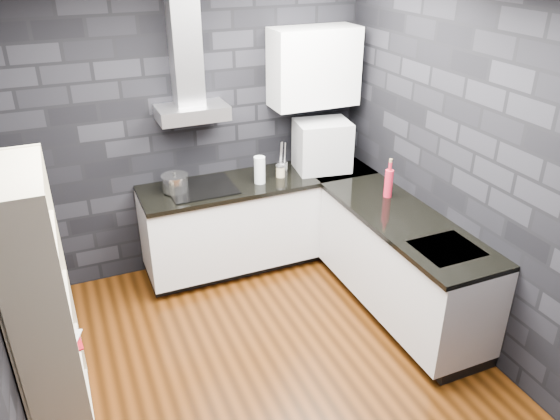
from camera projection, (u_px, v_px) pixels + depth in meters
ground at (261, 357)px, 4.22m from camera, size 3.20×3.20×0.00m
wall_back at (194, 129)px, 4.94m from camera, size 3.20×0.05×2.70m
wall_front at (398, 356)px, 2.27m from camera, size 3.20×0.05×2.70m
wall_right at (456, 164)px, 4.18m from camera, size 0.05×3.20×2.70m
toekick_back at (259, 255)px, 5.47m from camera, size 2.18×0.50×0.10m
toekick_right at (400, 304)px, 4.75m from camera, size 0.50×1.78×0.10m
counter_back_cab at (260, 219)px, 5.24m from camera, size 2.20×0.60×0.76m
counter_right_cab at (401, 263)px, 4.54m from camera, size 0.60×1.80×0.76m
counter_back_top at (259, 181)px, 5.05m from camera, size 2.20×0.62×0.04m
counter_right_top at (405, 221)px, 4.35m from camera, size 0.62×1.80×0.04m
counter_corner_top at (335, 168)px, 5.34m from camera, size 0.62×0.62×0.04m
hood_body at (192, 113)px, 4.67m from camera, size 0.60×0.34×0.12m
hood_chimney at (186, 50)px, 4.50m from camera, size 0.24×0.20×0.90m
upper_cabinet at (314, 67)px, 4.94m from camera, size 0.80×0.35×0.70m
cooktop at (201, 188)px, 4.86m from camera, size 0.58×0.50×0.01m
sink_rim at (447, 249)px, 3.94m from camera, size 0.44×0.40×0.01m
pot at (175, 184)px, 4.76m from camera, size 0.24×0.24×0.13m
glass_vase at (260, 170)px, 4.92m from camera, size 0.11×0.11×0.25m
storage_jar at (280, 172)px, 5.08m from camera, size 0.10×0.10×0.10m
utensil_crock at (282, 168)px, 5.12m from camera, size 0.12×0.12×0.13m
appliance_garage at (322, 147)px, 5.17m from camera, size 0.55×0.46×0.50m
red_bottle at (389, 183)px, 4.66m from camera, size 0.08×0.08×0.25m
bookshelf at (42, 308)px, 3.30m from camera, size 0.55×0.86×1.80m
fruit_bowl at (41, 310)px, 3.23m from camera, size 0.25×0.25×0.05m
book_red at (51, 335)px, 3.58m from camera, size 0.17×0.04×0.23m
book_second at (52, 329)px, 3.60m from camera, size 0.15×0.07×0.21m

